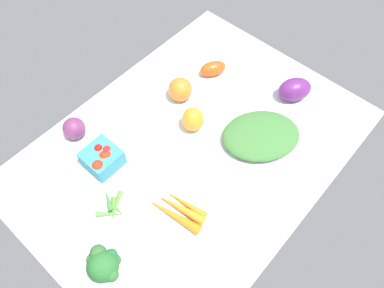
{
  "coord_description": "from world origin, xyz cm",
  "views": [
    {
      "loc": [
        45.83,
        40.85,
        100.27
      ],
      "look_at": [
        0.0,
        0.0,
        4.0
      ],
      "focal_mm": 35.45,
      "sensor_mm": 36.0,
      "label": 1
    }
  ],
  "objects_px": {
    "red_onion_center": "(74,128)",
    "leafy_greens_clump": "(261,135)",
    "broccoli_head": "(104,265)",
    "berry_basket": "(102,158)",
    "carrot_bunch": "(178,209)",
    "eggplant": "(295,89)",
    "bell_pepper_orange": "(193,119)",
    "roma_tomato": "(213,69)",
    "heirloom_tomato_orange": "(180,89)",
    "okra_pile": "(112,207)"
  },
  "relations": [
    {
      "from": "red_onion_center",
      "to": "leafy_greens_clump",
      "type": "bearing_deg",
      "value": 129.91
    },
    {
      "from": "broccoli_head",
      "to": "berry_basket",
      "type": "height_order",
      "value": "broccoli_head"
    },
    {
      "from": "carrot_bunch",
      "to": "eggplant",
      "type": "xyz_separation_m",
      "value": [
        -0.55,
        0.01,
        0.02
      ]
    },
    {
      "from": "leafy_greens_clump",
      "to": "eggplant",
      "type": "relative_size",
      "value": 2.16
    },
    {
      "from": "berry_basket",
      "to": "eggplant",
      "type": "bearing_deg",
      "value": 155.04
    },
    {
      "from": "broccoli_head",
      "to": "bell_pepper_orange",
      "type": "distance_m",
      "value": 0.5
    },
    {
      "from": "roma_tomato",
      "to": "heirloom_tomato_orange",
      "type": "xyz_separation_m",
      "value": [
        0.15,
        -0.01,
        0.01
      ]
    },
    {
      "from": "okra_pile",
      "to": "berry_basket",
      "type": "xyz_separation_m",
      "value": [
        -0.08,
        -0.12,
        0.03
      ]
    },
    {
      "from": "broccoli_head",
      "to": "berry_basket",
      "type": "bearing_deg",
      "value": -129.05
    },
    {
      "from": "berry_basket",
      "to": "bell_pepper_orange",
      "type": "height_order",
      "value": "bell_pepper_orange"
    },
    {
      "from": "leafy_greens_clump",
      "to": "red_onion_center",
      "type": "xyz_separation_m",
      "value": [
        0.37,
        -0.44,
        0.01
      ]
    },
    {
      "from": "broccoli_head",
      "to": "okra_pile",
      "type": "xyz_separation_m",
      "value": [
        -0.12,
        -0.12,
        -0.06
      ]
    },
    {
      "from": "eggplant",
      "to": "heirloom_tomato_orange",
      "type": "bearing_deg",
      "value": 166.85
    },
    {
      "from": "broccoli_head",
      "to": "eggplant",
      "type": "distance_m",
      "value": 0.79
    },
    {
      "from": "berry_basket",
      "to": "red_onion_center",
      "type": "xyz_separation_m",
      "value": [
        -0.01,
        -0.14,
        0.0
      ]
    },
    {
      "from": "roma_tomato",
      "to": "heirloom_tomato_orange",
      "type": "height_order",
      "value": "heirloom_tomato_orange"
    },
    {
      "from": "roma_tomato",
      "to": "red_onion_center",
      "type": "xyz_separation_m",
      "value": [
        0.48,
        -0.15,
        0.01
      ]
    },
    {
      "from": "red_onion_center",
      "to": "berry_basket",
      "type": "bearing_deg",
      "value": 85.12
    },
    {
      "from": "leafy_greens_clump",
      "to": "berry_basket",
      "type": "bearing_deg",
      "value": -37.87
    },
    {
      "from": "okra_pile",
      "to": "heirloom_tomato_orange",
      "type": "relative_size",
      "value": 1.3
    },
    {
      "from": "okra_pile",
      "to": "eggplant",
      "type": "height_order",
      "value": "eggplant"
    },
    {
      "from": "berry_basket",
      "to": "leafy_greens_clump",
      "type": "height_order",
      "value": "berry_basket"
    },
    {
      "from": "okra_pile",
      "to": "roma_tomato",
      "type": "bearing_deg",
      "value": -168.47
    },
    {
      "from": "roma_tomato",
      "to": "leafy_greens_clump",
      "type": "relative_size",
      "value": 0.39
    },
    {
      "from": "carrot_bunch",
      "to": "red_onion_center",
      "type": "xyz_separation_m",
      "value": [
        0.02,
        -0.41,
        0.02
      ]
    },
    {
      "from": "red_onion_center",
      "to": "heirloom_tomato_orange",
      "type": "distance_m",
      "value": 0.36
    },
    {
      "from": "berry_basket",
      "to": "okra_pile",
      "type": "bearing_deg",
      "value": 58.01
    },
    {
      "from": "berry_basket",
      "to": "leafy_greens_clump",
      "type": "xyz_separation_m",
      "value": [
        -0.38,
        0.29,
        -0.01
      ]
    },
    {
      "from": "bell_pepper_orange",
      "to": "carrot_bunch",
      "type": "distance_m",
      "value": 0.29
    },
    {
      "from": "bell_pepper_orange",
      "to": "leafy_greens_clump",
      "type": "xyz_separation_m",
      "value": [
        -0.1,
        0.19,
        -0.02
      ]
    },
    {
      "from": "heirloom_tomato_orange",
      "to": "eggplant",
      "type": "distance_m",
      "value": 0.37
    },
    {
      "from": "roma_tomato",
      "to": "leafy_greens_clump",
      "type": "height_order",
      "value": "roma_tomato"
    },
    {
      "from": "berry_basket",
      "to": "bell_pepper_orange",
      "type": "relative_size",
      "value": 1.21
    },
    {
      "from": "bell_pepper_orange",
      "to": "okra_pile",
      "type": "bearing_deg",
      "value": 2.68
    },
    {
      "from": "okra_pile",
      "to": "red_onion_center",
      "type": "relative_size",
      "value": 1.48
    },
    {
      "from": "red_onion_center",
      "to": "bell_pepper_orange",
      "type": "bearing_deg",
      "value": 136.41
    },
    {
      "from": "broccoli_head",
      "to": "heirloom_tomato_orange",
      "type": "bearing_deg",
      "value": -155.0
    },
    {
      "from": "roma_tomato",
      "to": "red_onion_center",
      "type": "relative_size",
      "value": 1.33
    },
    {
      "from": "broccoli_head",
      "to": "bell_pepper_orange",
      "type": "bearing_deg",
      "value": -163.6
    },
    {
      "from": "broccoli_head",
      "to": "okra_pile",
      "type": "relative_size",
      "value": 1.1
    },
    {
      "from": "roma_tomato",
      "to": "broccoli_head",
      "type": "bearing_deg",
      "value": -131.51
    },
    {
      "from": "leafy_greens_clump",
      "to": "heirloom_tomato_orange",
      "type": "bearing_deg",
      "value": -82.54
    },
    {
      "from": "leafy_greens_clump",
      "to": "red_onion_center",
      "type": "bearing_deg",
      "value": -50.09
    },
    {
      "from": "berry_basket",
      "to": "leafy_greens_clump",
      "type": "relative_size",
      "value": 0.41
    },
    {
      "from": "okra_pile",
      "to": "broccoli_head",
      "type": "bearing_deg",
      "value": 45.04
    },
    {
      "from": "carrot_bunch",
      "to": "red_onion_center",
      "type": "distance_m",
      "value": 0.41
    },
    {
      "from": "okra_pile",
      "to": "roma_tomato",
      "type": "distance_m",
      "value": 0.58
    },
    {
      "from": "leafy_greens_clump",
      "to": "carrot_bunch",
      "type": "bearing_deg",
      "value": -4.8
    },
    {
      "from": "berry_basket",
      "to": "carrot_bunch",
      "type": "height_order",
      "value": "berry_basket"
    },
    {
      "from": "bell_pepper_orange",
      "to": "roma_tomato",
      "type": "distance_m",
      "value": 0.24
    }
  ]
}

